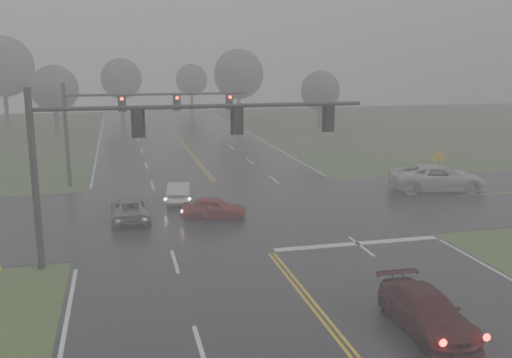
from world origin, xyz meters
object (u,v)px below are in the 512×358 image
object	(u,v)px
signal_gantry_near	(144,139)
sedan_red	(214,219)
sedan_maroon	(425,331)
pickup_white	(437,191)
sedan_silver	(180,202)
signal_gantry_far	(125,113)
car_grey	(131,220)

from	to	relation	value
signal_gantry_near	sedan_red	bearing A→B (deg)	55.85
sedan_maroon	sedan_red	xyz separation A→B (m)	(-4.64, 15.10, 0.00)
pickup_white	sedan_red	bearing A→B (deg)	112.71
sedan_silver	signal_gantry_far	size ratio (longest dim) A/B	0.31
car_grey	signal_gantry_far	distance (m)	10.95
sedan_red	signal_gantry_near	size ratio (longest dim) A/B	0.25
sedan_silver	car_grey	distance (m)	4.64
sedan_red	pickup_white	bearing A→B (deg)	-63.39
car_grey	pickup_white	xyz separation A→B (m)	(20.71, 2.33, 0.00)
sedan_maroon	sedan_red	world-z (taller)	sedan_maroon
car_grey	signal_gantry_near	xyz separation A→B (m)	(0.61, -6.85, 5.50)
car_grey	sedan_red	bearing A→B (deg)	168.30
sedan_maroon	sedan_red	bearing A→B (deg)	107.25
sedan_red	sedan_silver	xyz separation A→B (m)	(-1.47, 4.36, 0.00)
sedan_red	sedan_silver	world-z (taller)	sedan_silver
sedan_silver	sedan_maroon	bearing A→B (deg)	117.29
pickup_white	signal_gantry_far	bearing A→B (deg)	81.62
sedan_red	car_grey	size ratio (longest dim) A/B	0.80
sedan_maroon	car_grey	size ratio (longest dim) A/B	1.02
sedan_red	signal_gantry_near	distance (m)	9.01
sedan_maroon	car_grey	xyz separation A→B (m)	(-9.25, 16.04, 0.00)
pickup_white	signal_gantry_near	world-z (taller)	signal_gantry_near
sedan_red	pickup_white	xyz separation A→B (m)	(16.09, 3.27, 0.00)
sedan_maroon	sedan_silver	bearing A→B (deg)	107.61
car_grey	signal_gantry_near	world-z (taller)	signal_gantry_near
sedan_maroon	signal_gantry_near	distance (m)	13.76
sedan_silver	signal_gantry_far	distance (m)	8.66
car_grey	signal_gantry_far	size ratio (longest dim) A/B	0.35
sedan_red	pickup_white	world-z (taller)	pickup_white
sedan_maroon	car_grey	world-z (taller)	sedan_maroon
sedan_silver	signal_gantry_far	bearing A→B (deg)	-54.00
signal_gantry_far	sedan_silver	bearing A→B (deg)	-63.86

